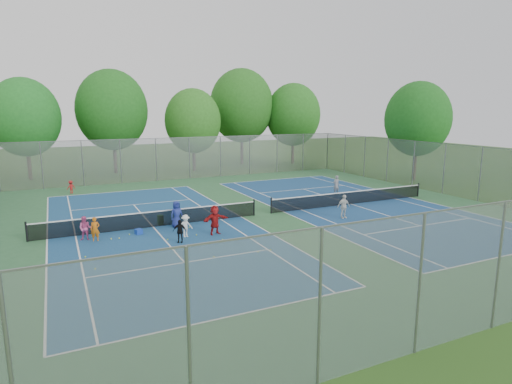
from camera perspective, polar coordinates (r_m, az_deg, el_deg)
ground at (r=27.45m, az=0.90°, el=-3.02°), size 120.00×120.00×0.00m
court_pad at (r=27.45m, az=0.90°, el=-3.01°), size 32.00×32.00×0.01m
court_left at (r=25.24m, az=-13.55°, el=-4.56°), size 10.97×23.77×0.01m
court_right at (r=31.11m, az=12.54°, el=-1.58°), size 10.97×23.77×0.01m
net_left at (r=25.13m, az=-13.59°, el=-3.59°), size 12.87×0.10×0.91m
net_right at (r=31.02m, az=12.57°, el=-0.79°), size 12.87×0.10×0.91m
fence_north at (r=41.84m, az=-8.87°, el=4.49°), size 32.00×0.10×4.00m
fence_south at (r=14.94m, az=29.59°, el=-8.64°), size 32.00×0.10×4.00m
fence_east at (r=36.95m, az=23.79°, el=2.83°), size 0.10×32.00×4.00m
tree_nw at (r=45.93m, az=-28.49°, el=8.74°), size 6.40×6.40×9.58m
tree_nl at (r=47.23m, az=-18.65°, el=10.31°), size 7.20×7.20×10.69m
tree_nc at (r=46.97m, az=-8.40°, el=9.35°), size 6.00×6.00×8.85m
tree_nr at (r=52.20m, az=-1.94°, el=11.42°), size 7.60×7.60×11.42m
tree_ne at (r=53.14m, az=4.98°, el=10.22°), size 6.60×6.60×9.77m
tree_side_e at (r=42.92m, az=20.75°, el=9.09°), size 6.00×6.00×9.20m
ball_crate at (r=24.01m, az=-15.37°, el=-5.12°), size 0.42×0.42×0.29m
ball_hopper at (r=25.59m, az=-12.62°, el=-3.67°), size 0.33×0.33×0.58m
student_a at (r=23.36m, az=-20.66°, el=-4.67°), size 0.51×0.39×1.25m
student_b at (r=23.67m, az=-21.83°, el=-4.53°), size 0.75×0.68×1.27m
student_c at (r=22.86m, az=-9.38°, el=-4.49°), size 0.84×0.57×1.21m
student_d at (r=21.97m, az=-10.14°, el=-5.17°), size 0.76×0.58×1.20m
student_e at (r=24.75m, az=-10.54°, el=-2.93°), size 0.85×0.65×1.54m
student_f at (r=23.07m, az=-5.51°, el=-3.74°), size 1.54×0.69×1.60m
child_far_baseline at (r=37.24m, az=-23.45°, el=0.61°), size 0.78×0.63×1.05m
instructor at (r=34.21m, az=10.64°, el=0.91°), size 0.59×0.41×1.54m
teen_court_b at (r=26.92m, az=11.60°, el=-1.91°), size 0.89×0.41×1.49m
tennis_ball_0 at (r=23.13m, az=-7.94°, el=-5.73°), size 0.07×0.07×0.07m
tennis_ball_1 at (r=24.63m, az=-8.87°, el=-4.72°), size 0.07×0.07×0.07m
tennis_ball_2 at (r=20.59m, az=1.97°, el=-7.75°), size 0.07×0.07×0.07m
tennis_ball_3 at (r=22.58m, az=-11.70°, el=-6.28°), size 0.07×0.07×0.07m
tennis_ball_4 at (r=23.46m, az=-18.74°, el=-5.98°), size 0.07×0.07×0.07m
tennis_ball_5 at (r=21.13m, az=-21.80°, el=-8.07°), size 0.07×0.07×0.07m
tennis_ball_6 at (r=23.46m, az=-17.77°, el=-5.93°), size 0.07×0.07×0.07m
tennis_ball_7 at (r=23.98m, az=-16.53°, el=-5.49°), size 0.07×0.07×0.07m
tennis_ball_8 at (r=20.29m, az=0.28°, el=-8.04°), size 0.07×0.07×0.07m
tennis_ball_9 at (r=19.47m, az=-20.64°, el=-9.61°), size 0.07×0.07×0.07m
tennis_ball_10 at (r=22.18m, az=-4.47°, el=-6.40°), size 0.07×0.07×0.07m
tennis_ball_11 at (r=19.77m, az=-5.64°, el=-8.62°), size 0.07×0.07×0.07m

